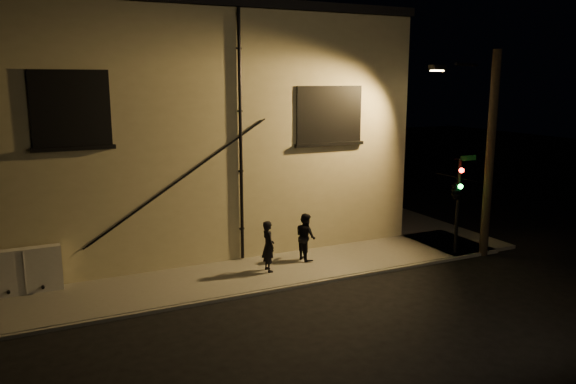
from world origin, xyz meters
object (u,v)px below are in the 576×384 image
utility_cabinet (24,271)px  traffic_signal (456,189)px  streetlamp_pole (487,149)px  pedestrian_b (306,237)px  pedestrian_a (268,246)px

utility_cabinet → traffic_signal: bearing=-10.4°
traffic_signal → streetlamp_pole: (1.10, -0.19, 1.36)m
utility_cabinet → pedestrian_b: (8.76, -0.76, 0.14)m
pedestrian_a → traffic_signal: traffic_signal is taller
utility_cabinet → streetlamp_pole: (14.84, -2.70, 3.04)m
utility_cabinet → pedestrian_b: 8.79m
utility_cabinet → traffic_signal: size_ratio=0.59×
pedestrian_b → traffic_signal: bearing=-112.3°
pedestrian_b → utility_cabinet: bearing=82.2°
pedestrian_a → traffic_signal: (6.61, -1.23, 1.52)m
pedestrian_b → traffic_signal: (4.98, -1.76, 1.54)m
utility_cabinet → pedestrian_a: pedestrian_a is taller
utility_cabinet → traffic_signal: 14.07m
traffic_signal → streetlamp_pole: streetlamp_pole is taller
utility_cabinet → pedestrian_a: size_ratio=1.22×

